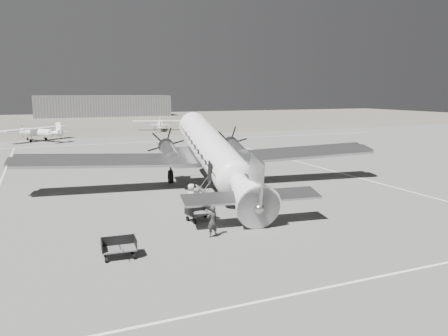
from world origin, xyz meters
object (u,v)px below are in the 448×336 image
at_px(baggage_cart_far, 119,248).
at_px(ramp_agent, 197,203).
at_px(hangar_main, 103,106).
at_px(dc3_airliner, 214,155).
at_px(passenger, 191,197).
at_px(baggage_cart_near, 200,213).
at_px(light_plane_right, 161,125).
at_px(ground_crew, 212,221).
at_px(light_plane_left, 39,134).

height_order(baggage_cart_far, ramp_agent, ramp_agent).
xyz_separation_m(hangar_main, dc3_airliner, (-7.21, -116.30, -0.41)).
relative_size(ramp_agent, passenger, 1.08).
distance_m(baggage_cart_near, baggage_cart_far, 6.98).
height_order(dc3_airliner, ramp_agent, dc3_airliner).
distance_m(light_plane_right, baggage_cart_far, 69.68).
height_order(baggage_cart_near, passenger, passenger).
bearing_deg(dc3_airliner, baggage_cart_far, -122.26).
bearing_deg(light_plane_right, ground_crew, -86.26).
bearing_deg(dc3_airliner, ground_crew, -104.81).
bearing_deg(hangar_main, dc3_airliner, -93.55).
bearing_deg(ground_crew, ramp_agent, -109.27).
height_order(hangar_main, light_plane_left, hangar_main).
height_order(dc3_airliner, baggage_cart_near, dc3_airliner).
bearing_deg(light_plane_left, baggage_cart_far, -126.30).
height_order(ground_crew, passenger, passenger).
height_order(hangar_main, ground_crew, hangar_main).
bearing_deg(dc3_airliner, light_plane_right, 86.70).
relative_size(light_plane_left, baggage_cart_far, 7.00).
relative_size(ground_crew, ramp_agent, 0.91).
xyz_separation_m(hangar_main, light_plane_right, (3.23, -60.70, -2.12)).
bearing_deg(ground_crew, light_plane_left, -93.14).
xyz_separation_m(hangar_main, light_plane_left, (-19.67, -72.47, -2.07)).
xyz_separation_m(dc3_airliner, ground_crew, (-4.12, -10.11, -2.03)).
bearing_deg(ramp_agent, baggage_cart_near, -152.61).
bearing_deg(ramp_agent, dc3_airliner, 4.93).
xyz_separation_m(baggage_cart_near, baggage_cart_far, (-5.57, -4.21, -0.00)).
bearing_deg(light_plane_left, hangar_main, 35.22).
distance_m(dc3_airliner, light_plane_right, 56.60).
height_order(light_plane_right, ramp_agent, light_plane_right).
distance_m(baggage_cart_near, passenger, 2.63).
distance_m(light_plane_left, baggage_cart_far, 55.15).
xyz_separation_m(baggage_cart_near, ground_crew, (-0.40, -3.09, 0.39)).
bearing_deg(passenger, baggage_cart_near, -179.17).
height_order(ramp_agent, passenger, ramp_agent).
bearing_deg(baggage_cart_far, passenger, 52.70).
distance_m(light_plane_left, ramp_agent, 50.94).
xyz_separation_m(light_plane_right, ground_crew, (-14.56, -65.71, -0.32)).
bearing_deg(light_plane_left, light_plane_right, -12.39).
relative_size(dc3_airliner, baggage_cart_near, 17.94).
distance_m(dc3_airliner, baggage_cart_near, 8.30).
height_order(light_plane_left, baggage_cart_far, light_plane_left).
bearing_deg(ramp_agent, ground_crew, -152.61).
xyz_separation_m(light_plane_right, baggage_cart_near, (-14.16, -62.62, -0.70)).
distance_m(light_plane_left, light_plane_right, 25.75).
distance_m(dc3_airliner, passenger, 5.93).
bearing_deg(baggage_cart_near, ramp_agent, 68.93).
xyz_separation_m(baggage_cart_near, passenger, (0.33, 2.58, 0.41)).
bearing_deg(ground_crew, light_plane_right, -114.42).
xyz_separation_m(baggage_cart_far, ramp_agent, (5.66, 4.89, 0.48)).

